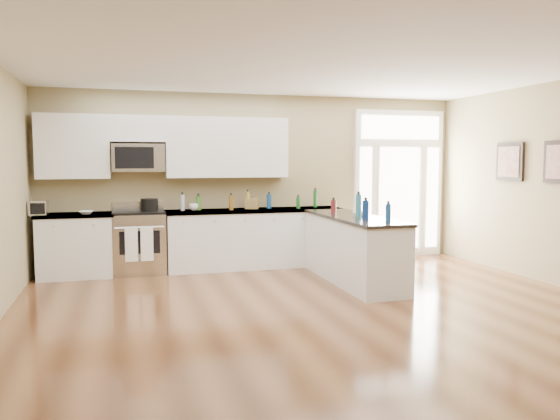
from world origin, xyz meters
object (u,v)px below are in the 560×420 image
at_px(stockpot, 149,204).
at_px(toaster_oven, 39,208).
at_px(kitchen_range, 139,242).
at_px(peninsula_cabinet, 353,251).

bearing_deg(stockpot, toaster_oven, -175.20).
xyz_separation_m(kitchen_range, toaster_oven, (-1.38, -0.10, 0.57)).
distance_m(kitchen_range, toaster_oven, 1.50).
xyz_separation_m(peninsula_cabinet, kitchen_range, (-2.89, 1.45, 0.04)).
relative_size(peninsula_cabinet, toaster_oven, 9.49).
relative_size(peninsula_cabinet, kitchen_range, 2.15).
relative_size(kitchen_range, toaster_oven, 4.42).
height_order(peninsula_cabinet, kitchen_range, kitchen_range).
height_order(peninsula_cabinet, toaster_oven, toaster_oven).
relative_size(kitchen_range, stockpot, 4.04).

